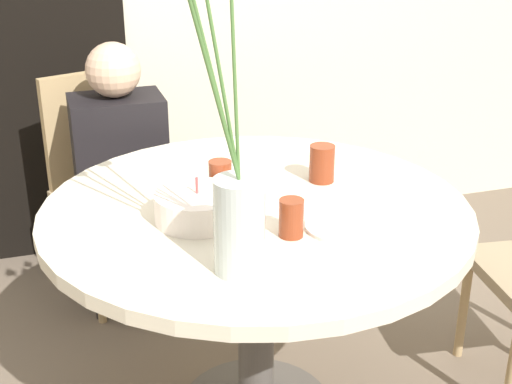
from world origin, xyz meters
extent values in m
cube|color=black|center=(-0.61, 1.34, 1.02)|extent=(0.90, 0.01, 2.05)
cylinder|color=beige|center=(0.00, 0.00, 0.71)|extent=(1.21, 1.21, 0.04)
cylinder|color=#4C4742|center=(0.00, 0.00, 0.36)|extent=(0.11, 0.11, 0.66)
cube|color=#9E896B|center=(-0.31, 0.89, 0.41)|extent=(0.51, 0.51, 0.04)
cube|color=tan|center=(-0.37, 1.07, 0.66)|extent=(0.37, 0.16, 0.46)
cylinder|color=tan|center=(-0.41, 0.68, 0.20)|extent=(0.03, 0.03, 0.39)
cylinder|color=tan|center=(-0.09, 0.79, 0.20)|extent=(0.03, 0.03, 0.39)
cylinder|color=tan|center=(-0.52, 1.00, 0.20)|extent=(0.03, 0.03, 0.39)
cylinder|color=tan|center=(-0.20, 1.11, 0.20)|extent=(0.03, 0.03, 0.39)
cylinder|color=tan|center=(0.79, 0.07, 0.20)|extent=(0.03, 0.03, 0.39)
cylinder|color=white|center=(-0.18, -0.05, 0.77)|extent=(0.23, 0.23, 0.08)
cylinder|color=#E54C4C|center=(-0.18, -0.05, 0.84)|extent=(0.01, 0.01, 0.04)
cylinder|color=silver|center=(-0.15, -0.34, 0.85)|extent=(0.12, 0.12, 0.23)
cylinder|color=#4C7538|center=(-0.15, -0.31, 1.21)|extent=(0.01, 0.07, 0.49)
cylinder|color=#4C7538|center=(-0.19, -0.32, 1.18)|extent=(0.10, 0.06, 0.44)
cylinder|color=#4C7538|center=(-0.18, -0.31, 1.21)|extent=(0.07, 0.07, 0.49)
cylinder|color=#4C7538|center=(-0.21, -0.35, 1.22)|extent=(0.14, 0.03, 0.52)
cylinder|color=silver|center=(0.17, -0.21, 0.74)|extent=(0.19, 0.19, 0.01)
cylinder|color=maroon|center=(-0.08, 0.08, 0.79)|extent=(0.07, 0.07, 0.11)
cylinder|color=maroon|center=(0.03, -0.21, 0.78)|extent=(0.06, 0.06, 0.10)
cylinder|color=maroon|center=(0.24, 0.11, 0.79)|extent=(0.08, 0.08, 0.11)
cube|color=#383333|center=(-0.28, 0.82, 0.22)|extent=(0.31, 0.24, 0.43)
cube|color=black|center=(-0.28, 0.82, 0.64)|extent=(0.34, 0.24, 0.42)
sphere|color=#D1A889|center=(-0.28, 0.82, 0.95)|extent=(0.20, 0.20, 0.20)
camera|label=1|loc=(-0.55, -1.75, 1.56)|focal=50.00mm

